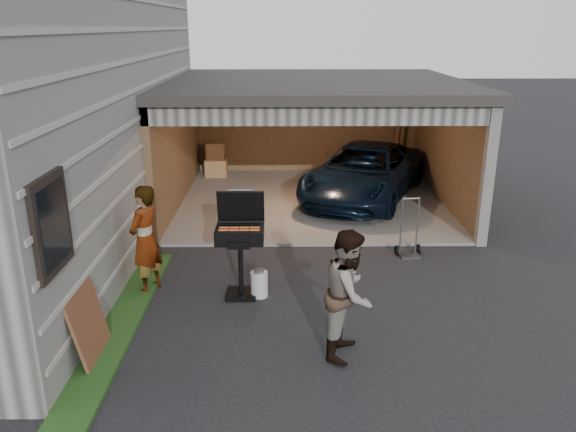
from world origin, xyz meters
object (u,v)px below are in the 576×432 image
woman (145,240)px  plywood_panel (88,324)px  propane_tank (259,284)px  man (349,293)px  minivan (364,175)px  bbq_grill (240,237)px  hand_truck (409,245)px

woman → plywood_panel: (-0.30, -1.94, -0.39)m
propane_tank → plywood_panel: bearing=-140.3°
man → plywood_panel: 3.32m
man → plywood_panel: size_ratio=1.70×
minivan → plywood_panel: bearing=-98.7°
bbq_grill → propane_tank: bbq_grill is taller
hand_truck → minivan: bearing=88.1°
woman → propane_tank: 1.92m
man → hand_truck: bearing=-5.5°
woman → plywood_panel: bearing=13.5°
minivan → man: man is taller
plywood_panel → minivan: bearing=57.2°
minivan → plywood_panel: (-4.42, -6.85, -0.15)m
bbq_grill → minivan: bearing=62.6°
plywood_panel → hand_truck: size_ratio=0.89×
minivan → bbq_grill: size_ratio=2.83×
bbq_grill → woman: bearing=174.2°
minivan → woman: size_ratio=2.63×
bbq_grill → man: bearing=-48.2°
bbq_grill → hand_truck: bbq_grill is taller
woman → bbq_grill: bearing=106.5°
bbq_grill → plywood_panel: 2.58m
minivan → woman: bearing=-105.9°
propane_tank → hand_truck: 3.16m
woman → bbq_grill: (1.50, -0.15, 0.09)m
man → plywood_panel: man is taller
woman → propane_tank: woman is taller
woman → man: bearing=80.9°
minivan → woman: (-4.12, -4.91, 0.24)m
propane_tank → woman: bearing=173.3°
minivan → hand_truck: size_ratio=4.13×
plywood_panel → hand_truck: 5.85m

